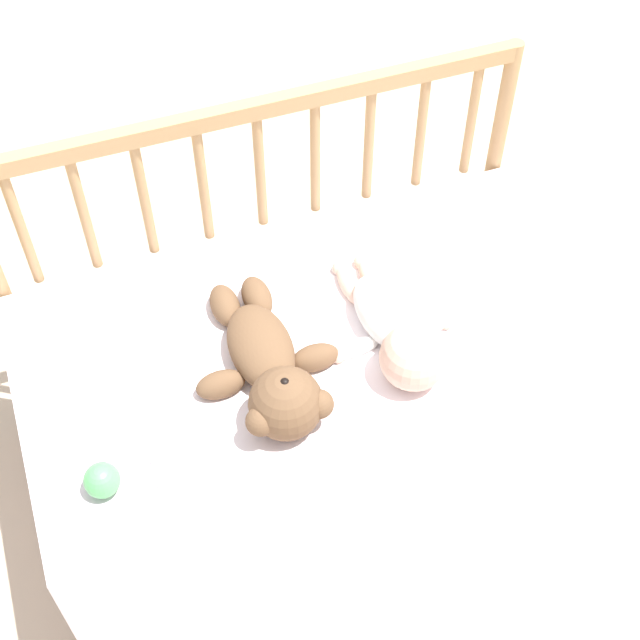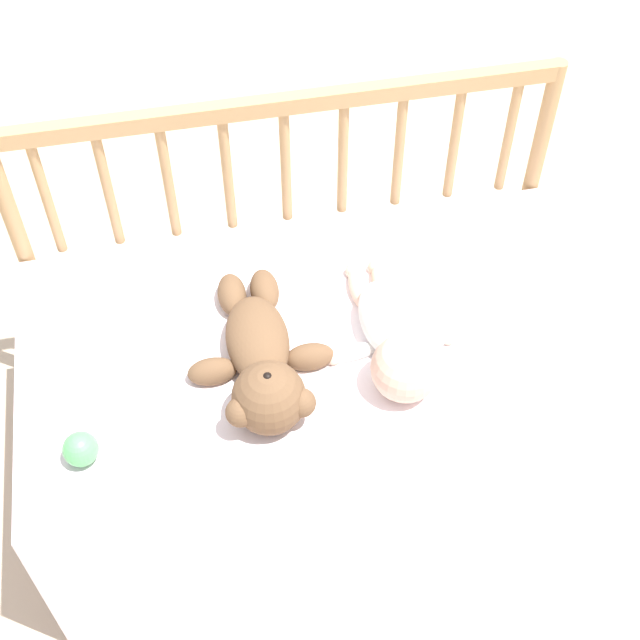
# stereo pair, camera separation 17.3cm
# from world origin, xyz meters

# --- Properties ---
(ground_plane) EXTENTS (12.00, 12.00, 0.00)m
(ground_plane) POSITION_xyz_m (0.00, 0.00, 0.00)
(ground_plane) COLOR #C6B293
(crib_mattress) EXTENTS (1.20, 0.67, 0.47)m
(crib_mattress) POSITION_xyz_m (0.00, 0.00, 0.23)
(crib_mattress) COLOR silver
(crib_mattress) RESTS_ON ground_plane
(crib_rail) EXTENTS (1.20, 0.04, 0.79)m
(crib_rail) POSITION_xyz_m (-0.00, 0.36, 0.56)
(crib_rail) COLOR tan
(crib_rail) RESTS_ON ground_plane
(blanket) EXTENTS (0.75, 0.52, 0.01)m
(blanket) POSITION_xyz_m (-0.01, -0.02, 0.47)
(blanket) COLOR white
(blanket) RESTS_ON crib_mattress
(teddy_bear) EXTENTS (0.29, 0.42, 0.14)m
(teddy_bear) POSITION_xyz_m (-0.13, -0.08, 0.52)
(teddy_bear) COLOR brown
(teddy_bear) RESTS_ON crib_mattress
(baby) EXTENTS (0.28, 0.39, 0.13)m
(baby) POSITION_xyz_m (0.13, -0.08, 0.52)
(baby) COLOR white
(baby) RESTS_ON crib_mattress
(toy_ball) EXTENTS (0.06, 0.06, 0.06)m
(toy_ball) POSITION_xyz_m (-0.47, -0.19, 0.50)
(toy_ball) COLOR #59BF66
(toy_ball) RESTS_ON crib_mattress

